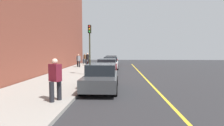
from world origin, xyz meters
The scene contains 13 objects.
ground_plane centered at (0.00, 0.00, 0.00)m, with size 56.00×56.00×0.00m, color #28282B.
sidewalk centered at (0.00, -3.30, 0.07)m, with size 28.00×4.60×0.15m, color gray.
lane_stripe_centre centered at (0.00, 3.20, 0.00)m, with size 28.00×0.14×0.01m, color gold.
parked_car_red centered at (-11.33, -0.15, 0.76)m, with size 4.63×2.03×1.51m.
parked_car_white centered at (-5.66, 0.00, 0.76)m, with size 4.27×1.93×1.51m.
parked_car_maroon centered at (-0.08, -0.07, 0.76)m, with size 4.42×1.91×1.51m.
parked_car_charcoal centered at (6.27, 0.01, 0.76)m, with size 4.26×1.91×1.51m.
pedestrian_brown_coat centered at (-12.43, -4.56, 1.03)m, with size 0.53×0.49×1.65m.
pedestrian_grey_coat centered at (-6.53, -4.25, 1.04)m, with size 0.53×0.50×1.68m.
pedestrian_black_coat centered at (-9.44, -3.59, 1.11)m, with size 0.57×0.55×1.80m.
pedestrian_burgundy_coat centered at (9.13, -1.65, 1.11)m, with size 0.54×0.57×1.80m.
traffic_light_pole centered at (1.04, -1.51, 3.08)m, with size 0.35×0.26×4.34m.
rolling_suitcase centered at (-9.94, -3.66, 0.42)m, with size 0.34×0.22×0.89m.
Camera 1 is at (16.44, 1.02, 2.28)m, focal length 28.56 mm.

